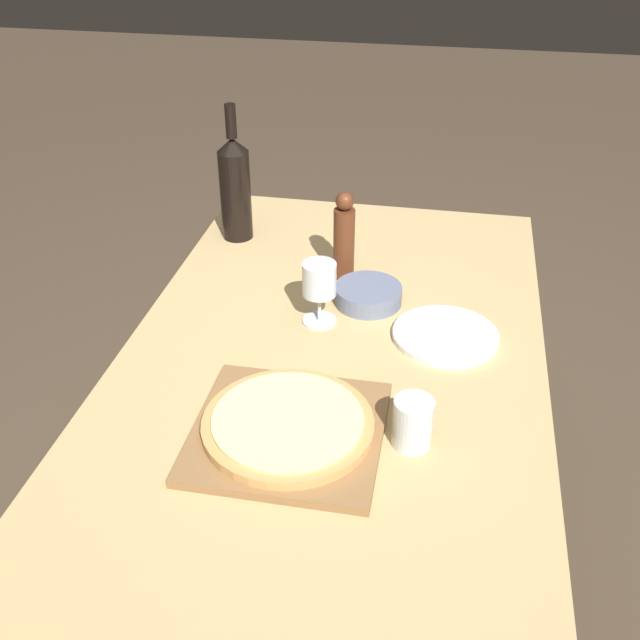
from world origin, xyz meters
TOP-DOWN VIEW (x-y plane):
  - ground_plane at (0.00, 0.00)m, footprint 12.00×12.00m
  - dining_table at (0.00, 0.00)m, footprint 0.88×1.51m
  - cutting_board at (-0.03, -0.28)m, footprint 0.34×0.33m
  - pizza at (-0.03, -0.28)m, footprint 0.31×0.31m
  - wine_bottle at (-0.34, 0.48)m, footprint 0.08×0.08m
  - pepper_mill at (-0.03, 0.32)m, footprint 0.05×0.05m
  - wine_glass at (-0.05, 0.11)m, footprint 0.08×0.08m
  - small_bowl at (0.05, 0.21)m, footprint 0.16×0.16m
  - drinking_tumbler at (0.19, -0.26)m, footprint 0.07×0.07m
  - dinner_plate at (0.23, 0.09)m, footprint 0.23×0.23m

SIDE VIEW (x-z plane):
  - ground_plane at x=0.00m, z-range 0.00..0.00m
  - dining_table at x=0.00m, z-range 0.27..1.00m
  - dinner_plate at x=0.23m, z-range 0.72..0.74m
  - cutting_board at x=-0.03m, z-range 0.72..0.74m
  - small_bowl at x=0.05m, z-range 0.72..0.76m
  - pizza at x=-0.03m, z-range 0.74..0.76m
  - drinking_tumbler at x=0.19m, z-range 0.72..0.82m
  - wine_glass at x=-0.05m, z-range 0.75..0.90m
  - pepper_mill at x=-0.03m, z-range 0.72..0.94m
  - wine_bottle at x=-0.34m, z-range 0.69..1.05m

